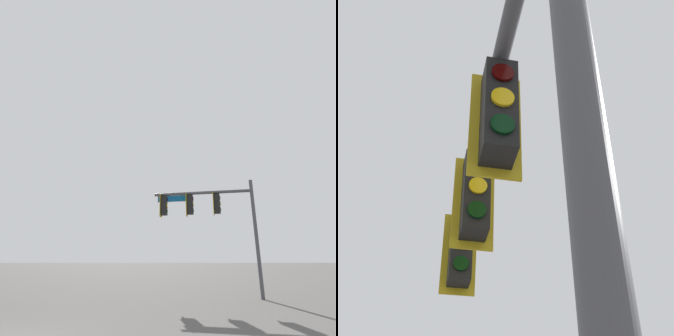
# 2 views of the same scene
# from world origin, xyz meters

# --- Properties ---
(signal_pole_near) EXTENTS (5.53, 1.50, 6.09)m
(signal_pole_near) POSITION_xyz_m (-6.38, -8.11, 4.53)
(signal_pole_near) COLOR #47474C
(signal_pole_near) RESTS_ON ground_plane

